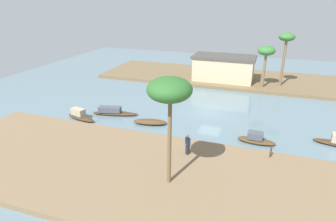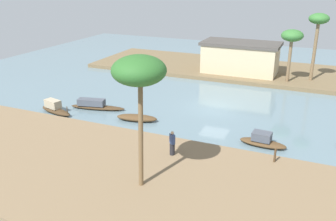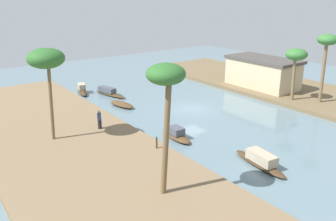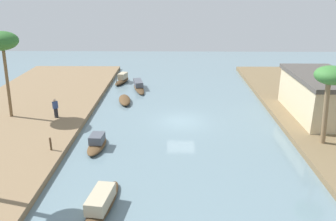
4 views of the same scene
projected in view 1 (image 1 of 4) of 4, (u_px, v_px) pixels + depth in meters
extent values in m
plane|color=slate|center=(211.00, 111.00, 33.48)|extent=(69.18, 69.18, 0.00)
cube|color=#846B4C|center=(170.00, 179.00, 20.74)|extent=(40.30, 12.13, 0.44)
cube|color=brown|center=(229.00, 78.00, 46.07)|extent=(40.30, 12.13, 0.44)
ellipsoid|color=#47331E|center=(115.00, 113.00, 32.32)|extent=(5.23, 2.11, 0.36)
cube|color=#4C515B|center=(110.00, 109.00, 32.20)|extent=(2.60, 1.41, 0.58)
ellipsoid|color=brown|center=(256.00, 141.00, 26.18)|extent=(3.41, 1.33, 0.44)
cube|color=#4C515B|center=(255.00, 135.00, 26.03)|extent=(1.38, 1.01, 0.60)
ellipsoid|color=brown|center=(150.00, 122.00, 29.96)|extent=(3.67, 1.81, 0.53)
ellipsoid|color=#47331E|center=(81.00, 118.00, 31.08)|extent=(3.86, 1.82, 0.47)
cube|color=tan|center=(78.00, 112.00, 31.03)|extent=(1.68, 1.12, 0.72)
cylinder|color=#47331E|center=(91.00, 117.00, 30.06)|extent=(0.07, 0.07, 0.59)
cylinder|color=#232328|center=(188.00, 149.00, 23.45)|extent=(0.48, 0.48, 0.82)
cube|color=#33477A|center=(188.00, 141.00, 23.18)|extent=(0.47, 0.45, 0.65)
sphere|color=tan|center=(188.00, 136.00, 23.02)|extent=(0.22, 0.22, 0.22)
cylinder|color=#4C3823|center=(271.00, 152.00, 22.96)|extent=(0.14, 0.14, 0.94)
cylinder|color=brown|center=(169.00, 142.00, 19.07)|extent=(0.26, 0.51, 6.07)
ellipsoid|color=#2D6628|center=(170.00, 90.00, 17.74)|extent=(2.85, 2.85, 1.57)
cylinder|color=#7F6647|center=(283.00, 64.00, 40.19)|extent=(0.36, 0.65, 6.38)
ellipsoid|color=#387533|center=(287.00, 37.00, 38.85)|extent=(2.13, 2.13, 1.17)
cylinder|color=#7F6647|center=(264.00, 71.00, 39.78)|extent=(0.34, 0.65, 4.65)
ellipsoid|color=#387533|center=(267.00, 51.00, 38.75)|extent=(2.33, 2.33, 1.28)
cube|color=beige|center=(223.00, 69.00, 43.59)|extent=(8.62, 4.52, 3.33)
cube|color=#4C4742|center=(224.00, 57.00, 42.90)|extent=(9.14, 4.79, 0.36)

